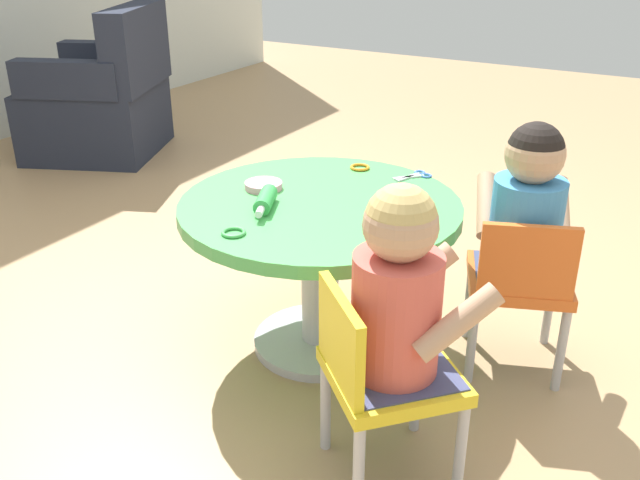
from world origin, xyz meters
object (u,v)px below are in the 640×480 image
child_chair_left (379,375)px  child_chair_right (520,282)px  seated_child_left (399,290)px  armchair_dark (103,101)px  craft_table (320,239)px  craft_scissors (417,175)px  seated_child_right (528,208)px  rolling_pin (265,200)px

child_chair_left → child_chair_right: same height
seated_child_left → armchair_dark: (1.59, 2.60, -0.22)m
craft_table → craft_scissors: 0.42m
seated_child_left → child_chair_right: bearing=-12.6°
seated_child_left → craft_scissors: size_ratio=3.61×
craft_table → craft_scissors: size_ratio=6.15×
craft_table → craft_scissors: bearing=-24.7°
seated_child_left → armchair_dark: armchair_dark is taller
seated_child_left → child_chair_left: bearing=136.7°
craft_table → seated_child_right: seated_child_right is taller
child_chair_left → seated_child_right: bearing=-12.5°
child_chair_right → armchair_dark: armchair_dark is taller
child_chair_right → craft_scissors: bearing=67.7°
craft_table → child_chair_right: 0.62m
child_chair_right → armchair_dark: size_ratio=0.57×
seated_child_left → rolling_pin: 0.64m
armchair_dark → craft_scissors: bearing=-109.4°
seated_child_right → craft_scissors: size_ratio=3.61×
child_chair_left → rolling_pin: (0.33, 0.54, 0.23)m
child_chair_right → seated_child_right: 0.23m
child_chair_right → craft_scissors: 0.50m
child_chair_left → rolling_pin: bearing=59.0°
craft_table → armchair_dark: armchair_dark is taller
craft_table → child_chair_right: size_ratio=1.62×
craft_table → child_chair_left: (-0.45, -0.42, -0.08)m
child_chair_right → craft_scissors: child_chair_right is taller
child_chair_left → craft_scissors: size_ratio=3.80×
craft_table → seated_child_left: bearing=-132.8°
armchair_dark → rolling_pin: bearing=-122.5°
seated_child_right → armchair_dark: bearing=70.8°
seated_child_left → seated_child_right: 0.65m
child_chair_left → craft_scissors: (0.81, 0.26, 0.21)m
craft_table → child_chair_left: size_ratio=1.62×
craft_table → child_chair_left: bearing=-136.6°
seated_child_right → rolling_pin: (-0.35, 0.69, 0.01)m
seated_child_left → craft_scissors: bearing=20.1°
craft_table → rolling_pin: rolling_pin is taller
seated_child_left → child_chair_right: size_ratio=0.95×
seated_child_left → rolling_pin: seated_child_left is taller
armchair_dark → rolling_pin: 2.42m
craft_table → seated_child_right: 0.63m
craft_scissors → seated_child_left: bearing=-159.9°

